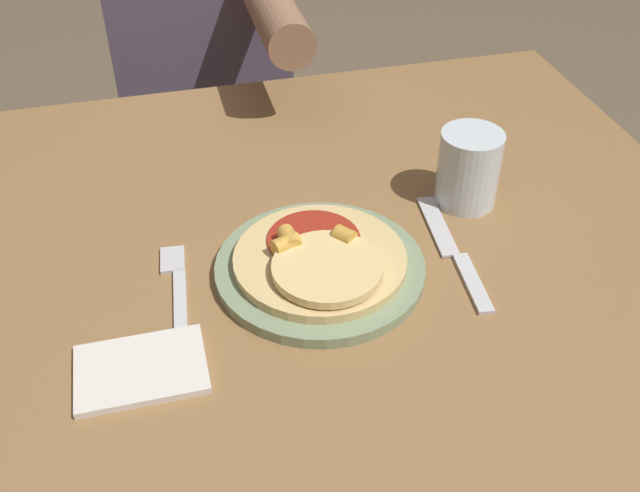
# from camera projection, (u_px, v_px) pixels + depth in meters

# --- Properties ---
(dining_table) EXTENTS (1.10, 0.91, 0.73)m
(dining_table) POSITION_uv_depth(u_px,v_px,m) (289.00, 320.00, 0.96)
(dining_table) COLOR olive
(dining_table) RESTS_ON ground_plane
(plate) EXTENTS (0.24, 0.24, 0.01)m
(plate) POSITION_uv_depth(u_px,v_px,m) (320.00, 268.00, 0.86)
(plate) COLOR gray
(plate) RESTS_ON dining_table
(pizza) EXTENTS (0.20, 0.20, 0.04)m
(pizza) POSITION_uv_depth(u_px,v_px,m) (320.00, 259.00, 0.85)
(pizza) COLOR #DBBC7A
(pizza) RESTS_ON plate
(fork) EXTENTS (0.03, 0.18, 0.00)m
(fork) POSITION_uv_depth(u_px,v_px,m) (177.00, 288.00, 0.84)
(fork) COLOR silver
(fork) RESTS_ON dining_table
(knife) EXTENTS (0.03, 0.22, 0.00)m
(knife) POSITION_uv_depth(u_px,v_px,m) (454.00, 253.00, 0.89)
(knife) COLOR silver
(knife) RESTS_ON dining_table
(drinking_glass) EXTENTS (0.08, 0.08, 0.10)m
(drinking_glass) POSITION_uv_depth(u_px,v_px,m) (468.00, 168.00, 0.95)
(drinking_glass) COLOR silver
(drinking_glass) RESTS_ON dining_table
(napkin) EXTENTS (0.13, 0.09, 0.01)m
(napkin) POSITION_uv_depth(u_px,v_px,m) (141.00, 369.00, 0.74)
(napkin) COLOR silver
(napkin) RESTS_ON dining_table
(person_diner) EXTENTS (0.32, 0.52, 1.17)m
(person_diner) POSITION_uv_depth(u_px,v_px,m) (201.00, 52.00, 1.43)
(person_diner) COLOR #2D2D38
(person_diner) RESTS_ON ground_plane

